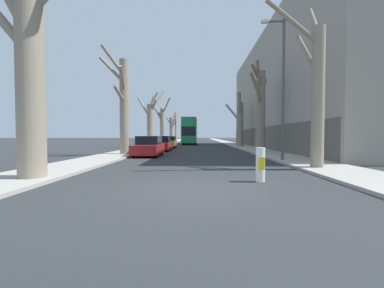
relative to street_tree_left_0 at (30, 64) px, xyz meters
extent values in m
plane|color=#2B2D30|center=(5.57, -1.38, -3.98)|extent=(300.00, 300.00, 0.00)
cube|color=#A39E93|center=(-0.50, 48.62, -3.92)|extent=(2.84, 120.00, 0.12)
cube|color=#A39E93|center=(11.63, 48.62, -3.92)|extent=(2.84, 120.00, 0.12)
cube|color=#9E9384|center=(18.06, 22.91, 2.71)|extent=(10.00, 36.95, 13.39)
cube|color=#5E584F|center=(13.04, 22.91, -2.73)|extent=(0.12, 36.21, 2.50)
cylinder|color=gray|center=(0.05, -0.06, -0.46)|extent=(0.90, 0.90, 7.05)
cylinder|color=gray|center=(-0.91, 1.20, 1.78)|extent=(2.27, 2.85, 2.34)
cylinder|color=gray|center=(-0.32, -0.22, 1.69)|extent=(1.12, 0.71, 1.82)
cylinder|color=gray|center=(-0.08, 11.29, -0.26)|extent=(0.69, 0.69, 7.44)
cylinder|color=gray|center=(-0.75, 10.76, 3.23)|extent=(1.63, 1.37, 2.17)
cylinder|color=gray|center=(-1.07, 11.47, 2.69)|extent=(2.18, 0.62, 2.20)
cylinder|color=gray|center=(-0.21, 10.51, 0.64)|extent=(0.51, 1.74, 1.18)
cylinder|color=gray|center=(0.03, 10.46, 1.72)|extent=(0.49, 1.87, 1.77)
cylinder|color=gray|center=(-0.10, 22.04, -1.35)|extent=(0.71, 0.71, 5.27)
cylinder|color=gray|center=(0.33, 22.21, 1.86)|extent=(1.15, 0.66, 1.87)
cylinder|color=gray|center=(0.60, 22.91, 1.79)|extent=(1.72, 2.06, 2.90)
cylinder|color=gray|center=(0.08, 22.41, 1.59)|extent=(0.67, 1.06, 1.72)
cylinder|color=gray|center=(-0.99, 22.82, 0.98)|extent=(2.08, 1.87, 2.79)
cylinder|color=gray|center=(0.27, 21.92, 0.91)|extent=(1.03, 0.52, 1.75)
cylinder|color=gray|center=(-0.19, 32.95, -1.09)|extent=(0.69, 0.69, 5.78)
cylinder|color=gray|center=(-1.01, 32.75, 1.56)|extent=(1.90, 0.70, 2.44)
cylinder|color=gray|center=(-0.77, 32.56, 0.95)|extent=(1.47, 1.10, 2.44)
cylinder|color=gray|center=(-0.03, 34.19, 2.19)|extent=(0.57, 2.66, 2.31)
cylinder|color=gray|center=(0.49, 32.64, 2.28)|extent=(1.64, 0.93, 2.77)
cylinder|color=gray|center=(-0.50, 34.42, 1.48)|extent=(0.88, 3.11, 2.23)
cylinder|color=gray|center=(0.02, 44.94, -1.36)|extent=(0.72, 0.72, 5.24)
cylinder|color=gray|center=(0.46, 44.21, 0.42)|extent=(1.16, 1.73, 1.49)
cylinder|color=gray|center=(0.49, 45.11, 1.47)|extent=(1.23, 0.65, 2.10)
cylinder|color=gray|center=(0.62, 44.51, -0.06)|extent=(1.48, 1.17, 1.48)
cylinder|color=gray|center=(0.67, 45.89, 1.81)|extent=(1.59, 2.17, 1.91)
cylinder|color=gray|center=(-0.54, 45.14, 0.58)|extent=(1.40, 0.70, 1.81)
cylinder|color=gray|center=(0.03, 55.42, -0.31)|extent=(0.48, 0.48, 7.34)
cylinder|color=gray|center=(0.13, 54.70, 0.96)|extent=(0.38, 1.58, 1.43)
cylinder|color=gray|center=(-0.93, 56.13, 1.36)|extent=(2.09, 1.61, 1.87)
cylinder|color=gray|center=(0.07, 54.05, 1.89)|extent=(0.25, 2.86, 2.49)
cylinder|color=gray|center=(11.07, 3.04, -0.79)|extent=(0.56, 0.56, 6.39)
cylinder|color=gray|center=(11.09, 3.56, 2.82)|extent=(0.24, 1.21, 1.67)
cylinder|color=gray|center=(9.83, 2.76, 2.48)|extent=(2.62, 0.77, 1.81)
cylinder|color=gray|center=(10.81, 3.54, 1.29)|extent=(0.78, 1.24, 2.13)
cylinder|color=gray|center=(11.13, 13.95, -0.41)|extent=(0.79, 0.79, 7.15)
cylinder|color=gray|center=(10.78, 13.14, 1.08)|extent=(1.04, 1.91, 2.15)
cylinder|color=gray|center=(11.61, 14.94, 1.87)|extent=(1.28, 2.27, 2.11)
cylinder|color=gray|center=(10.81, 13.30, 2.58)|extent=(0.99, 1.63, 2.52)
cylinder|color=gray|center=(10.59, 13.47, 1.78)|extent=(1.43, 1.31, 2.26)
cylinder|color=gray|center=(10.57, 13.15, 2.74)|extent=(1.42, 1.88, 1.44)
cylinder|color=gray|center=(11.34, 26.26, -0.98)|extent=(0.86, 0.86, 6.02)
cylinder|color=gray|center=(11.27, 26.82, 0.80)|extent=(0.48, 1.41, 1.87)
cylinder|color=gray|center=(10.49, 27.06, 0.67)|extent=(2.07, 1.98, 2.65)
cylinder|color=gray|center=(11.28, 27.17, 2.13)|extent=(0.45, 2.09, 3.02)
cylinder|color=gray|center=(11.15, 25.37, 1.64)|extent=(0.74, 2.10, 3.28)
cube|color=#1E7F47|center=(4.17, 37.04, -2.30)|extent=(2.43, 11.51, 2.67)
cube|color=#1E7F47|center=(4.17, 37.04, -0.31)|extent=(2.38, 11.28, 1.31)
cube|color=#1A6C3C|center=(4.17, 37.04, 0.41)|extent=(2.38, 11.28, 0.12)
cube|color=black|center=(4.17, 37.04, -1.78)|extent=(2.46, 10.13, 1.39)
cube|color=black|center=(4.17, 37.04, -0.24)|extent=(2.46, 10.13, 1.00)
cube|color=black|center=(4.17, 31.31, -1.78)|extent=(2.18, 0.06, 1.46)
cylinder|color=black|center=(3.13, 33.59, -3.50)|extent=(0.30, 0.97, 0.97)
cylinder|color=black|center=(5.22, 33.59, -3.50)|extent=(0.30, 0.97, 0.97)
cylinder|color=black|center=(3.13, 40.27, -3.50)|extent=(0.30, 0.97, 0.97)
cylinder|color=black|center=(5.22, 40.27, -3.50)|extent=(0.30, 0.97, 0.97)
cube|color=maroon|center=(1.99, 10.38, -3.46)|extent=(1.84, 4.26, 0.69)
cube|color=black|center=(1.99, 10.63, -2.80)|extent=(1.61, 2.22, 0.62)
cylinder|color=black|center=(1.19, 9.10, -3.65)|extent=(0.20, 0.67, 0.67)
cylinder|color=black|center=(2.80, 9.10, -3.65)|extent=(0.20, 0.67, 0.67)
cylinder|color=black|center=(1.19, 11.65, -3.65)|extent=(0.20, 0.67, 0.67)
cylinder|color=black|center=(2.80, 11.65, -3.65)|extent=(0.20, 0.67, 0.67)
cube|color=maroon|center=(1.99, 16.78, -3.47)|extent=(1.83, 4.29, 0.66)
cube|color=black|center=(1.99, 17.04, -2.82)|extent=(1.61, 2.23, 0.65)
cylinder|color=black|center=(1.19, 15.49, -3.66)|extent=(0.20, 0.64, 0.64)
cylinder|color=black|center=(2.80, 15.49, -3.66)|extent=(0.20, 0.64, 0.64)
cylinder|color=black|center=(1.19, 18.07, -3.66)|extent=(0.20, 0.64, 0.64)
cylinder|color=black|center=(2.80, 18.07, -3.66)|extent=(0.20, 0.64, 0.64)
cube|color=olive|center=(1.99, 23.20, -3.45)|extent=(1.78, 4.55, 0.70)
cube|color=black|center=(1.99, 23.47, -2.83)|extent=(1.56, 2.37, 0.56)
cylinder|color=black|center=(1.22, 21.83, -3.68)|extent=(0.20, 0.61, 0.61)
cylinder|color=black|center=(2.77, 21.83, -3.68)|extent=(0.20, 0.61, 0.61)
cylinder|color=black|center=(1.22, 24.56, -3.68)|extent=(0.20, 0.61, 0.61)
cylinder|color=black|center=(2.77, 24.56, -3.68)|extent=(0.20, 0.61, 0.61)
cylinder|color=#4C4F54|center=(10.64, 6.47, 0.15)|extent=(0.16, 0.16, 8.27)
cylinder|color=#4C4F54|center=(10.09, 6.47, 4.13)|extent=(1.10, 0.11, 0.11)
cube|color=beige|center=(9.54, 6.47, 4.13)|extent=(0.44, 0.20, 0.16)
cylinder|color=white|center=(7.78, -0.07, -3.41)|extent=(0.30, 0.30, 1.15)
cube|color=yellow|center=(7.78, -0.22, -3.35)|extent=(0.21, 0.01, 0.41)
camera|label=1|loc=(5.72, -8.64, -2.43)|focal=24.00mm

